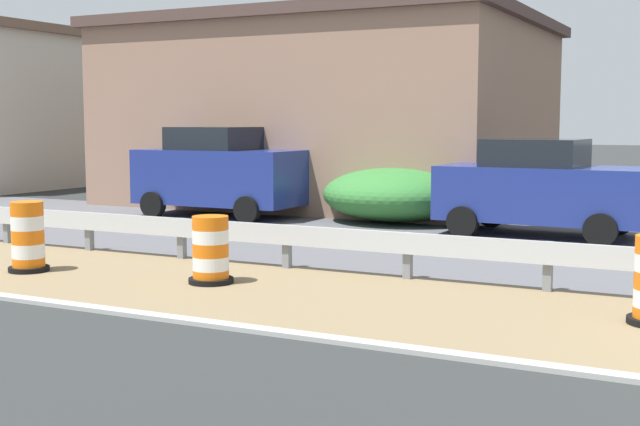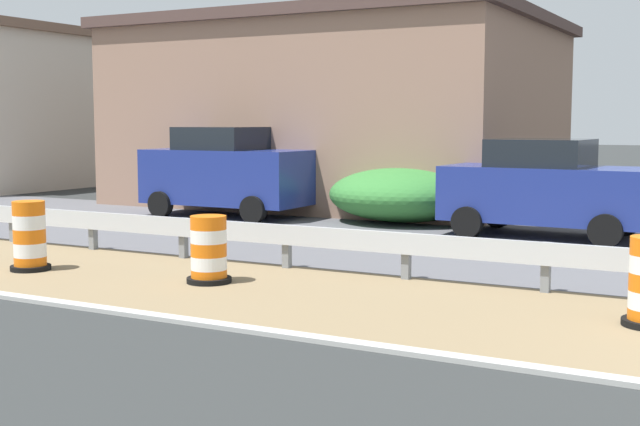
% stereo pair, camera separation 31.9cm
% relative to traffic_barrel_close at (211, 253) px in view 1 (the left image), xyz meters
% --- Properties ---
extents(guardrail_median, '(0.18, 45.73, 0.71)m').
position_rel_traffic_barrel_close_xyz_m(guardrail_median, '(1.57, -5.56, 0.07)').
color(guardrail_median, silver).
rests_on(guardrail_median, ground).
extents(traffic_barrel_close, '(0.66, 0.66, 0.99)m').
position_rel_traffic_barrel_close_xyz_m(traffic_barrel_close, '(0.00, 0.00, 0.00)').
color(traffic_barrel_close, orange).
rests_on(traffic_barrel_close, ground).
extents(traffic_barrel_mid, '(0.63, 0.63, 1.11)m').
position_rel_traffic_barrel_close_xyz_m(traffic_barrel_mid, '(-0.50, 3.11, 0.06)').
color(traffic_barrel_mid, orange).
rests_on(traffic_barrel_mid, ground).
extents(car_trailing_near_lane, '(2.10, 4.13, 2.22)m').
position_rel_traffic_barrel_close_xyz_m(car_trailing_near_lane, '(7.39, 4.78, 0.66)').
color(car_trailing_near_lane, navy).
rests_on(car_trailing_near_lane, ground).
extents(car_distant_a, '(2.28, 4.20, 2.00)m').
position_rel_traffic_barrel_close_xyz_m(car_distant_a, '(7.39, -3.13, 0.56)').
color(car_distant_a, navy).
rests_on(car_distant_a, ground).
extents(roadside_shop_near, '(9.35, 11.83, 5.25)m').
position_rel_traffic_barrel_close_xyz_m(roadside_shop_near, '(12.69, 4.18, 2.20)').
color(roadside_shop_near, '#93705B').
rests_on(roadside_shop_near, ground).
extents(utility_pole_near, '(0.24, 1.80, 7.13)m').
position_rel_traffic_barrel_close_xyz_m(utility_pole_near, '(8.88, 0.75, 3.28)').
color(utility_pole_near, brown).
rests_on(utility_pole_near, ground).
extents(bush_roadside, '(3.59, 3.59, 1.29)m').
position_rel_traffic_barrel_close_xyz_m(bush_roadside, '(8.49, 0.45, 0.20)').
color(bush_roadside, '#337533').
rests_on(bush_roadside, ground).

